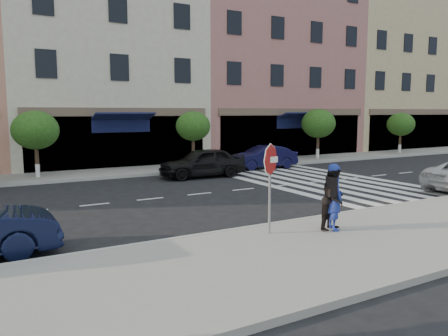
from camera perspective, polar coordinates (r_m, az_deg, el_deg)
ground at (r=13.53m, az=4.36°, el=-6.14°), size 120.00×120.00×0.00m
sidewalk_near at (r=10.72m, az=15.78°, el=-9.61°), size 60.00×4.50×0.15m
sidewalk_far at (r=23.32m, az=-10.89°, el=-0.37°), size 60.00×3.00×0.15m
building_centre at (r=28.83m, az=-16.04°, el=11.74°), size 11.00×9.00×11.00m
building_east_mid at (r=33.85m, az=4.58°, el=13.00°), size 13.00×9.00×13.00m
building_east_far at (r=42.08m, az=19.07°, el=10.83°), size 12.00×9.00×12.00m
street_tree_wb at (r=21.85m, az=-23.41°, el=4.53°), size 2.10×2.10×3.06m
street_tree_c at (r=24.07m, az=-4.06°, el=5.44°), size 1.90×1.90×3.04m
street_tree_ea at (r=29.10m, az=12.22°, el=5.68°), size 2.20×2.20×3.19m
street_tree_eb at (r=34.94m, az=22.10°, el=5.29°), size 2.00×2.00×2.94m
stop_sign at (r=10.69m, az=6.09°, el=0.03°), size 0.79×0.17×2.24m
photographer at (r=11.48m, az=14.20°, el=-3.68°), size 0.60×0.73×1.70m
walker at (r=11.50m, az=14.17°, el=-3.91°), size 0.93×0.82×1.61m
car_far_mid at (r=21.17m, az=-2.85°, el=0.73°), size 4.28×1.91×1.43m
car_far_right at (r=24.47m, az=5.13°, el=1.42°), size 3.92×1.50×1.28m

